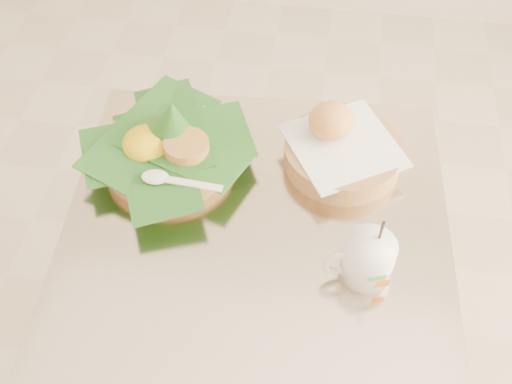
# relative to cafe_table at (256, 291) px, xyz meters

# --- Properties ---
(floor) EXTENTS (3.60, 3.60, 0.00)m
(floor) POSITION_rel_cafe_table_xyz_m (-0.14, 0.04, -0.53)
(floor) COLOR beige
(floor) RESTS_ON ground
(cafe_table) EXTENTS (0.74, 0.74, 0.75)m
(cafe_table) POSITION_rel_cafe_table_xyz_m (0.00, 0.00, 0.00)
(cafe_table) COLOR gray
(cafe_table) RESTS_ON floor
(rice_basket) EXTENTS (0.32, 0.32, 0.16)m
(rice_basket) POSITION_rel_cafe_table_xyz_m (-0.19, 0.14, 0.26)
(rice_basket) COLOR #B2804C
(rice_basket) RESTS_ON cafe_table
(bread_basket) EXTENTS (0.27, 0.27, 0.12)m
(bread_basket) POSITION_rel_cafe_table_xyz_m (0.14, 0.19, 0.26)
(bread_basket) COLOR #B2804C
(bread_basket) RESTS_ON cafe_table
(coffee_mug) EXTENTS (0.12, 0.09, 0.15)m
(coffee_mug) POSITION_rel_cafe_table_xyz_m (0.20, -0.07, 0.26)
(coffee_mug) COLOR white
(coffee_mug) RESTS_ON cafe_table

